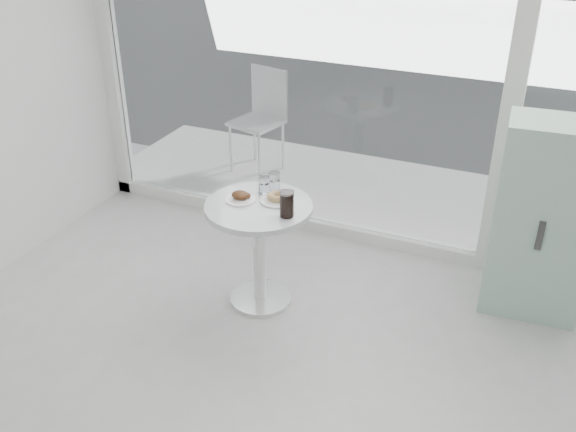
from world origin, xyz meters
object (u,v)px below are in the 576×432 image
at_px(water_tumbler_a, 264,186).
at_px(patio_chair, 262,113).
at_px(plate_donut, 277,198).
at_px(cola_glass, 287,204).
at_px(main_table, 259,233).
at_px(mint_cabinet, 543,220).
at_px(water_tumbler_b, 274,183).
at_px(plate_fritter, 241,197).

bearing_deg(water_tumbler_a, patio_chair, 116.22).
relative_size(plate_donut, cola_glass, 1.34).
distance_m(main_table, mint_cabinet, 1.88).
xyz_separation_m(mint_cabinet, water_tumbler_b, (-1.73, -0.47, 0.15)).
bearing_deg(mint_cabinet, patio_chair, 150.37).
bearing_deg(water_tumbler_b, water_tumbler_a, -129.94).
distance_m(main_table, plate_donut, 0.28).
height_order(patio_chair, water_tumbler_b, patio_chair).
xyz_separation_m(plate_fritter, water_tumbler_a, (0.09, 0.17, 0.03)).
relative_size(mint_cabinet, patio_chair, 1.37).
relative_size(plate_donut, water_tumbler_b, 1.77).
bearing_deg(cola_glass, mint_cabinet, 27.04).
bearing_deg(water_tumbler_a, plate_fritter, -118.65).
height_order(patio_chair, plate_donut, patio_chair).
xyz_separation_m(main_table, plate_fritter, (-0.13, 0.01, 0.25)).
xyz_separation_m(patio_chair, water_tumbler_b, (0.94, -1.76, 0.21)).
bearing_deg(plate_donut, patio_chair, 118.50).
bearing_deg(patio_chair, main_table, -50.81).
relative_size(main_table, patio_chair, 0.77).
xyz_separation_m(main_table, water_tumbler_a, (-0.04, 0.17, 0.27)).
bearing_deg(water_tumbler_a, cola_glass, -41.41).
distance_m(plate_donut, cola_glass, 0.23).
xyz_separation_m(mint_cabinet, water_tumbler_a, (-1.78, -0.53, 0.14)).
xyz_separation_m(plate_donut, water_tumbler_b, (-0.08, 0.13, 0.04)).
relative_size(water_tumbler_b, cola_glass, 0.76).
height_order(plate_fritter, water_tumbler_b, water_tumbler_b).
bearing_deg(main_table, water_tumbler_a, 103.43).
relative_size(plate_fritter, cola_glass, 1.16).
distance_m(plate_donut, water_tumbler_b, 0.16).
bearing_deg(patio_chair, mint_cabinet, -11.75).
xyz_separation_m(patio_chair, plate_donut, (1.03, -1.89, 0.17)).
bearing_deg(water_tumbler_b, main_table, -91.73).
xyz_separation_m(main_table, mint_cabinet, (1.74, 0.70, 0.13)).
xyz_separation_m(patio_chair, water_tumbler_a, (0.89, -1.82, 0.21)).
height_order(main_table, water_tumbler_a, water_tumbler_a).
xyz_separation_m(mint_cabinet, cola_glass, (-1.51, -0.77, 0.17)).
relative_size(main_table, water_tumbler_b, 5.81).
distance_m(water_tumbler_a, water_tumbler_b, 0.08).
distance_m(mint_cabinet, plate_donut, 1.76).
bearing_deg(water_tumbler_a, mint_cabinet, 16.42).
relative_size(main_table, mint_cabinet, 0.56).
height_order(mint_cabinet, plate_fritter, mint_cabinet).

